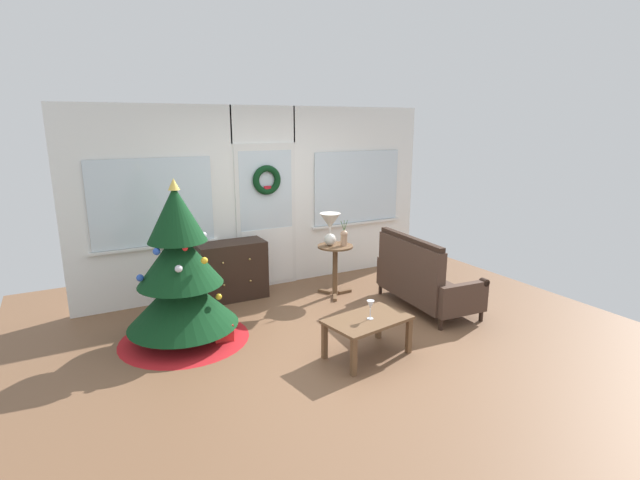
{
  "coord_description": "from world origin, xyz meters",
  "views": [
    {
      "loc": [
        -2.53,
        -4.16,
        2.32
      ],
      "look_at": [
        0.05,
        0.55,
        1.0
      ],
      "focal_mm": 26.83,
      "sensor_mm": 36.0,
      "label": 1
    }
  ],
  "objects_px": {
    "dresser_cabinet": "(232,270)",
    "flower_vase": "(344,237)",
    "coffee_table": "(368,324)",
    "settee_sofa": "(421,280)",
    "wine_glass": "(370,306)",
    "gift_box": "(222,333)",
    "side_table": "(335,260)",
    "christmas_tree": "(181,281)",
    "table_lamp": "(330,225)"
  },
  "relations": [
    {
      "from": "settee_sofa",
      "to": "side_table",
      "type": "bearing_deg",
      "value": 127.99
    },
    {
      "from": "side_table",
      "to": "wine_glass",
      "type": "height_order",
      "value": "side_table"
    },
    {
      "from": "christmas_tree",
      "to": "coffee_table",
      "type": "xyz_separation_m",
      "value": [
        1.55,
        -1.28,
        -0.32
      ]
    },
    {
      "from": "christmas_tree",
      "to": "gift_box",
      "type": "bearing_deg",
      "value": -36.89
    },
    {
      "from": "settee_sofa",
      "to": "flower_vase",
      "type": "xyz_separation_m",
      "value": [
        -0.63,
        0.87,
        0.45
      ]
    },
    {
      "from": "table_lamp",
      "to": "gift_box",
      "type": "bearing_deg",
      "value": -158.2
    },
    {
      "from": "table_lamp",
      "to": "coffee_table",
      "type": "xyz_separation_m",
      "value": [
        -0.55,
        -1.72,
        -0.65
      ]
    },
    {
      "from": "christmas_tree",
      "to": "wine_glass",
      "type": "relative_size",
      "value": 9.09
    },
    {
      "from": "side_table",
      "to": "table_lamp",
      "type": "relative_size",
      "value": 1.61
    },
    {
      "from": "table_lamp",
      "to": "coffee_table",
      "type": "relative_size",
      "value": 0.48
    },
    {
      "from": "christmas_tree",
      "to": "settee_sofa",
      "type": "relative_size",
      "value": 1.19
    },
    {
      "from": "settee_sofa",
      "to": "flower_vase",
      "type": "bearing_deg",
      "value": 125.76
    },
    {
      "from": "gift_box",
      "to": "side_table",
      "type": "bearing_deg",
      "value": 20.03
    },
    {
      "from": "dresser_cabinet",
      "to": "gift_box",
      "type": "relative_size",
      "value": 4.37
    },
    {
      "from": "flower_vase",
      "to": "side_table",
      "type": "bearing_deg",
      "value": 149.04
    },
    {
      "from": "settee_sofa",
      "to": "table_lamp",
      "type": "bearing_deg",
      "value": 129.03
    },
    {
      "from": "flower_vase",
      "to": "wine_glass",
      "type": "bearing_deg",
      "value": -112.89
    },
    {
      "from": "side_table",
      "to": "table_lamp",
      "type": "height_order",
      "value": "table_lamp"
    },
    {
      "from": "christmas_tree",
      "to": "gift_box",
      "type": "distance_m",
      "value": 0.71
    },
    {
      "from": "dresser_cabinet",
      "to": "side_table",
      "type": "relative_size",
      "value": 1.27
    },
    {
      "from": "coffee_table",
      "to": "wine_glass",
      "type": "xyz_separation_m",
      "value": [
        0.01,
        -0.02,
        0.2
      ]
    },
    {
      "from": "flower_vase",
      "to": "christmas_tree",
      "type": "bearing_deg",
      "value": -171.43
    },
    {
      "from": "flower_vase",
      "to": "wine_glass",
      "type": "relative_size",
      "value": 1.79
    },
    {
      "from": "wine_glass",
      "to": "gift_box",
      "type": "distance_m",
      "value": 1.66
    },
    {
      "from": "coffee_table",
      "to": "dresser_cabinet",
      "type": "bearing_deg",
      "value": 106.53
    },
    {
      "from": "settee_sofa",
      "to": "side_table",
      "type": "height_order",
      "value": "settee_sofa"
    },
    {
      "from": "coffee_table",
      "to": "wine_glass",
      "type": "distance_m",
      "value": 0.2
    },
    {
      "from": "gift_box",
      "to": "settee_sofa",
      "type": "bearing_deg",
      "value": -6.09
    },
    {
      "from": "settee_sofa",
      "to": "wine_glass",
      "type": "relative_size",
      "value": 7.62
    },
    {
      "from": "christmas_tree",
      "to": "dresser_cabinet",
      "type": "height_order",
      "value": "christmas_tree"
    },
    {
      "from": "dresser_cabinet",
      "to": "settee_sofa",
      "type": "height_order",
      "value": "settee_sofa"
    },
    {
      "from": "settee_sofa",
      "to": "table_lamp",
      "type": "xyz_separation_m",
      "value": [
        -0.79,
        0.97,
        0.62
      ]
    },
    {
      "from": "christmas_tree",
      "to": "wine_glass",
      "type": "xyz_separation_m",
      "value": [
        1.56,
        -1.3,
        -0.12
      ]
    },
    {
      "from": "settee_sofa",
      "to": "side_table",
      "type": "relative_size",
      "value": 2.1
    },
    {
      "from": "side_table",
      "to": "wine_glass",
      "type": "xyz_separation_m",
      "value": [
        -0.59,
        -1.7,
        0.05
      ]
    },
    {
      "from": "wine_glass",
      "to": "gift_box",
      "type": "height_order",
      "value": "wine_glass"
    },
    {
      "from": "coffee_table",
      "to": "flower_vase",
      "type": "bearing_deg",
      "value": 66.41
    },
    {
      "from": "dresser_cabinet",
      "to": "table_lamp",
      "type": "height_order",
      "value": "table_lamp"
    },
    {
      "from": "settee_sofa",
      "to": "gift_box",
      "type": "height_order",
      "value": "settee_sofa"
    },
    {
      "from": "christmas_tree",
      "to": "dresser_cabinet",
      "type": "xyz_separation_m",
      "value": [
        0.88,
        0.97,
        -0.28
      ]
    },
    {
      "from": "flower_vase",
      "to": "coffee_table",
      "type": "height_order",
      "value": "flower_vase"
    },
    {
      "from": "flower_vase",
      "to": "coffee_table",
      "type": "relative_size",
      "value": 0.38
    },
    {
      "from": "christmas_tree",
      "to": "flower_vase",
      "type": "distance_m",
      "value": 2.29
    },
    {
      "from": "table_lamp",
      "to": "wine_glass",
      "type": "height_order",
      "value": "table_lamp"
    },
    {
      "from": "coffee_table",
      "to": "side_table",
      "type": "bearing_deg",
      "value": 70.11
    },
    {
      "from": "christmas_tree",
      "to": "gift_box",
      "type": "relative_size",
      "value": 8.58
    },
    {
      "from": "settee_sofa",
      "to": "table_lamp",
      "type": "distance_m",
      "value": 1.39
    },
    {
      "from": "dresser_cabinet",
      "to": "table_lamp",
      "type": "relative_size",
      "value": 2.05
    },
    {
      "from": "dresser_cabinet",
      "to": "flower_vase",
      "type": "xyz_separation_m",
      "value": [
        1.38,
        -0.63,
        0.44
      ]
    },
    {
      "from": "flower_vase",
      "to": "settee_sofa",
      "type": "bearing_deg",
      "value": -54.24
    }
  ]
}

